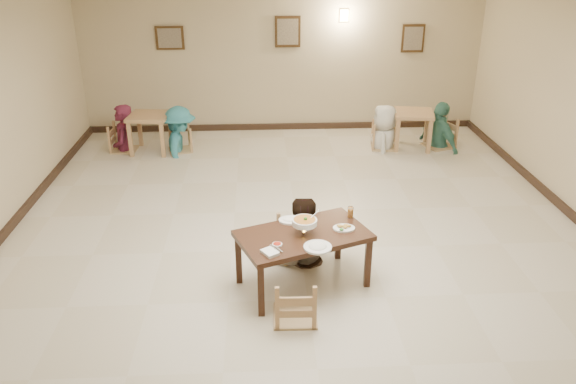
{
  "coord_description": "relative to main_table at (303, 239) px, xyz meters",
  "views": [
    {
      "loc": [
        -0.5,
        -6.31,
        3.73
      ],
      "look_at": [
        -0.18,
        -0.28,
        0.95
      ],
      "focal_mm": 35.0,
      "sensor_mm": 36.0,
      "label": 1
    }
  ],
  "objects": [
    {
      "name": "fried_plate",
      "position": [
        0.47,
        0.07,
        0.1
      ],
      "size": [
        0.25,
        0.25,
        0.06
      ],
      "color": "white",
      "rests_on": "main_table"
    },
    {
      "name": "bg_chair_rl",
      "position": [
        1.9,
        4.53,
        -0.12
      ],
      "size": [
        0.45,
        0.45,
        0.95
      ],
      "rotation": [
        0.0,
        0.0,
        1.44
      ],
      "color": "tan",
      "rests_on": "floor"
    },
    {
      "name": "ceiling",
      "position": [
        0.03,
        0.79,
        2.4
      ],
      "size": [
        10.0,
        10.0,
        0.0
      ],
      "primitive_type": "plane",
      "color": "silver",
      "rests_on": "wall_back"
    },
    {
      "name": "bg_diner_c",
      "position": [
        1.9,
        4.53,
        0.25
      ],
      "size": [
        0.69,
        0.91,
        1.68
      ],
      "primitive_type": "imported",
      "rotation": [
        0.0,
        0.0,
        4.51
      ],
      "color": "silver",
      "rests_on": "floor"
    },
    {
      "name": "bg_chair_ll",
      "position": [
        -3.03,
        4.66,
        -0.11
      ],
      "size": [
        0.46,
        0.46,
        0.97
      ],
      "rotation": [
        0.0,
        0.0,
        1.53
      ],
      "color": "tan",
      "rests_on": "floor"
    },
    {
      "name": "wall_back",
      "position": [
        0.03,
        5.79,
        0.9
      ],
      "size": [
        10.0,
        0.0,
        10.0
      ],
      "primitive_type": "plane",
      "rotation": [
        1.57,
        0.0,
        0.0
      ],
      "color": "#C8B590",
      "rests_on": "floor"
    },
    {
      "name": "chair_near",
      "position": [
        -0.13,
        -0.62,
        -0.11
      ],
      "size": [
        0.46,
        0.46,
        0.98
      ],
      "rotation": [
        0.0,
        0.0,
        3.11
      ],
      "color": "tan",
      "rests_on": "floor"
    },
    {
      "name": "baseboard_back",
      "position": [
        0.03,
        5.76,
        -0.54
      ],
      "size": [
        8.0,
        0.06,
        0.12
      ],
      "primitive_type": "cube",
      "color": "#2F1F16",
      "rests_on": "floor"
    },
    {
      "name": "rice_plate_near",
      "position": [
        0.13,
        -0.34,
        0.09
      ],
      "size": [
        0.3,
        0.3,
        0.07
      ],
      "color": "white",
      "rests_on": "main_table"
    },
    {
      "name": "bg_chair_rr",
      "position": [
        2.98,
        4.55,
        -0.06
      ],
      "size": [
        0.5,
        0.5,
        1.07
      ],
      "rotation": [
        0.0,
        0.0,
        -1.2
      ],
      "color": "tan",
      "rests_on": "floor"
    },
    {
      "name": "bg_diner_a",
      "position": [
        -3.03,
        4.66,
        0.29
      ],
      "size": [
        0.49,
        0.69,
        1.77
      ],
      "primitive_type": "imported",
      "rotation": [
        0.0,
        0.0,
        4.82
      ],
      "color": "#591A31",
      "rests_on": "floor"
    },
    {
      "name": "napkin_cutlery",
      "position": [
        -0.38,
        -0.42,
        0.1
      ],
      "size": [
        0.25,
        0.28,
        0.03
      ],
      "color": "white",
      "rests_on": "main_table"
    },
    {
      "name": "picture_a",
      "position": [
        -2.17,
        5.75,
        1.3
      ],
      "size": [
        0.55,
        0.04,
        0.45
      ],
      "color": "#392512",
      "rests_on": "wall_back"
    },
    {
      "name": "bg_table_left",
      "position": [
        -2.5,
        4.58,
        -0.02
      ],
      "size": [
        0.79,
        0.79,
        0.71
      ],
      "rotation": [
        0.0,
        0.0,
        -0.11
      ],
      "color": "tan",
      "rests_on": "floor"
    },
    {
      "name": "picture_b",
      "position": [
        0.13,
        5.75,
        1.4
      ],
      "size": [
        0.5,
        0.04,
        0.6
      ],
      "color": "#392512",
      "rests_on": "wall_back"
    },
    {
      "name": "bg_diner_d",
      "position": [
        2.98,
        4.55,
        0.28
      ],
      "size": [
        0.82,
        1.11,
        1.75
      ],
      "primitive_type": "imported",
      "rotation": [
        0.0,
        0.0,
        2.0
      ],
      "color": "#488D7A",
      "rests_on": "floor"
    },
    {
      "name": "floor",
      "position": [
        0.03,
        0.79,
        -0.6
      ],
      "size": [
        10.0,
        10.0,
        0.0
      ],
      "primitive_type": "plane",
      "color": "beige",
      "rests_on": "ground"
    },
    {
      "name": "bg_table_right",
      "position": [
        2.44,
        4.53,
        -0.02
      ],
      "size": [
        0.83,
        0.83,
        0.71
      ],
      "rotation": [
        0.0,
        0.0,
        -0.19
      ],
      "color": "tan",
      "rests_on": "floor"
    },
    {
      "name": "chili_dish",
      "position": [
        -0.3,
        -0.25,
        0.09
      ],
      "size": [
        0.11,
        0.11,
        0.02
      ],
      "color": "white",
      "rests_on": "main_table"
    },
    {
      "name": "drink_glass",
      "position": [
        0.59,
        0.36,
        0.14
      ],
      "size": [
        0.07,
        0.07,
        0.14
      ],
      "color": "white",
      "rests_on": "main_table"
    },
    {
      "name": "bg_chair_lr",
      "position": [
        -1.97,
        4.58,
        -0.15
      ],
      "size": [
        0.42,
        0.42,
        0.89
      ],
      "rotation": [
        0.0,
        0.0,
        -1.35
      ],
      "color": "tan",
      "rests_on": "floor"
    },
    {
      "name": "curry_warmer",
      "position": [
        0.01,
        -0.01,
        0.23
      ],
      "size": [
        0.32,
        0.28,
        0.25
      ],
      "color": "silver",
      "rests_on": "main_table"
    },
    {
      "name": "main_diner",
      "position": [
        0.01,
        0.58,
        0.23
      ],
      "size": [
        0.95,
        0.83,
        1.65
      ],
      "primitive_type": "imported",
      "rotation": [
        0.0,
        0.0,
        3.44
      ],
      "color": "gray",
      "rests_on": "floor"
    },
    {
      "name": "chair_far",
      "position": [
        -0.02,
        0.67,
        -0.12
      ],
      "size": [
        0.45,
        0.45,
        0.96
      ],
      "rotation": [
        0.0,
        0.0,
        0.21
      ],
      "color": "tan",
      "rests_on": "floor"
    },
    {
      "name": "bg_diner_b",
      "position": [
        -1.97,
        4.58,
        0.26
      ],
      "size": [
        0.7,
        1.14,
        1.71
      ],
      "primitive_type": "imported",
      "rotation": [
        0.0,
        0.0,
        1.63
      ],
      "color": "teal",
      "rests_on": "floor"
    },
    {
      "name": "wall_sconce",
      "position": [
        1.23,
        5.75,
        1.7
      ],
      "size": [
        0.16,
        0.05,
        0.22
      ],
      "primitive_type": "cube",
      "color": "#FFD88C",
      "rests_on": "wall_back"
    },
    {
      "name": "picture_c",
      "position": [
        2.63,
        5.75,
        1.25
      ],
      "size": [
        0.45,
        0.04,
        0.55
      ],
      "color": "#392512",
      "rests_on": "wall_back"
    },
    {
      "name": "rice_plate_far",
      "position": [
        -0.12,
        0.3,
        0.09
      ],
      "size": [
        0.3,
        0.3,
        0.07
      ],
      "color": "white",
      "rests_on": "main_table"
    },
    {
      "name": "main_table",
      "position": [
        0.0,
        0.0,
        0.0
      ],
      "size": [
        1.64,
        1.28,
        0.67
      ],
      "rotation": [
        0.0,
        0.0,
        0.38
      ],
      "color": "#391F12",
      "rests_on": "floor"
    }
  ]
}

